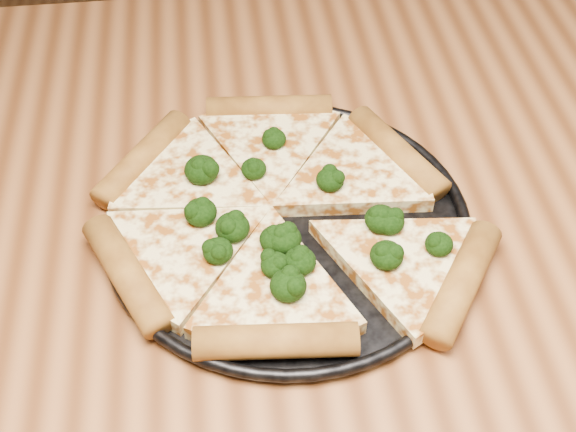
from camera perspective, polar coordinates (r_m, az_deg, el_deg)
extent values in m
cube|color=#94582D|center=(0.70, 6.71, -3.46)|extent=(1.20, 0.90, 0.04)
cylinder|color=black|center=(0.70, 0.00, -0.73)|extent=(0.33, 0.33, 0.01)
torus|color=black|center=(0.69, 0.00, -0.34)|extent=(0.34, 0.34, 0.01)
cylinder|color=#A36D28|center=(0.75, 8.23, 4.79)|extent=(0.08, 0.13, 0.03)
cylinder|color=#A36D28|center=(0.80, -1.42, 8.11)|extent=(0.13, 0.04, 0.03)
cylinder|color=#A36D28|center=(0.75, -10.88, 4.30)|extent=(0.10, 0.12, 0.03)
cylinder|color=#A36D28|center=(0.66, -12.06, -4.28)|extent=(0.08, 0.13, 0.03)
cylinder|color=#A36D28|center=(0.60, -0.91, -9.42)|extent=(0.13, 0.04, 0.03)
cylinder|color=#A36D28|center=(0.65, 12.99, -4.88)|extent=(0.10, 0.12, 0.03)
ellipsoid|color=black|center=(0.71, -6.53, 3.49)|extent=(0.03, 0.03, 0.02)
ellipsoid|color=black|center=(0.66, 11.32, -2.09)|extent=(0.02, 0.02, 0.02)
ellipsoid|color=black|center=(0.67, 7.64, -0.40)|extent=(0.03, 0.03, 0.02)
ellipsoid|color=black|center=(0.75, -1.07, 5.84)|extent=(0.02, 0.02, 0.02)
ellipsoid|color=black|center=(0.62, 0.01, -5.27)|extent=(0.03, 0.03, 0.02)
ellipsoid|color=black|center=(0.70, 3.20, 2.76)|extent=(0.03, 0.03, 0.02)
ellipsoid|color=black|center=(0.65, -0.33, -1.75)|extent=(0.03, 0.03, 0.02)
ellipsoid|color=black|center=(0.65, -1.01, -1.76)|extent=(0.03, 0.03, 0.02)
ellipsoid|color=black|center=(0.65, 7.45, -2.94)|extent=(0.03, 0.03, 0.02)
ellipsoid|color=black|center=(0.63, -0.96, -3.72)|extent=(0.03, 0.03, 0.02)
ellipsoid|color=black|center=(0.68, -6.61, 0.29)|extent=(0.03, 0.03, 0.02)
ellipsoid|color=black|center=(0.67, 7.03, -0.23)|extent=(0.03, 0.03, 0.02)
ellipsoid|color=black|center=(0.66, -4.21, -0.86)|extent=(0.03, 0.03, 0.02)
ellipsoid|color=black|center=(0.64, 0.90, -3.44)|extent=(0.03, 0.03, 0.02)
ellipsoid|color=black|center=(0.65, -5.31, -2.63)|extent=(0.03, 0.03, 0.02)
ellipsoid|color=black|center=(0.71, -2.60, 3.58)|extent=(0.02, 0.02, 0.02)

